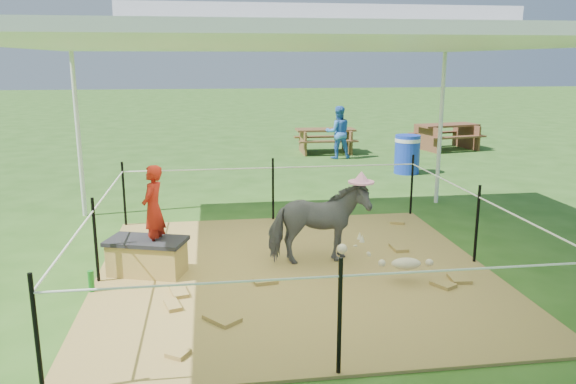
{
  "coord_description": "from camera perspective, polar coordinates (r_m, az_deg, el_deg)",
  "views": [
    {
      "loc": [
        -0.97,
        -6.19,
        2.46
      ],
      "look_at": [
        0.0,
        0.6,
        0.85
      ],
      "focal_mm": 35.0,
      "sensor_mm": 36.0,
      "label": 1
    }
  ],
  "objects": [
    {
      "name": "ground",
      "position": [
        6.73,
        0.73,
        -8.23
      ],
      "size": [
        90.0,
        90.0,
        0.0
      ],
      "primitive_type": "plane",
      "color": "#2D5919",
      "rests_on": "ground"
    },
    {
      "name": "hay_patch",
      "position": [
        6.72,
        0.73,
        -8.11
      ],
      "size": [
        4.6,
        4.6,
        0.03
      ],
      "primitive_type": "cube",
      "color": "brown",
      "rests_on": "ground"
    },
    {
      "name": "canopy_tent",
      "position": [
        6.27,
        0.8,
        15.33
      ],
      "size": [
        6.3,
        6.3,
        2.9
      ],
      "color": "silver",
      "rests_on": "ground"
    },
    {
      "name": "rope_fence",
      "position": [
        6.52,
        0.75,
        -2.96
      ],
      "size": [
        4.54,
        4.54,
        1.0
      ],
      "color": "black",
      "rests_on": "ground"
    },
    {
      "name": "straw_bale",
      "position": [
        6.77,
        -14.1,
        -6.54
      ],
      "size": [
        0.93,
        0.66,
        0.37
      ],
      "primitive_type": "cube",
      "rotation": [
        0.0,
        0.0,
        -0.32
      ],
      "color": "olive",
      "rests_on": "hay_patch"
    },
    {
      "name": "dark_cloth",
      "position": [
        6.71,
        -14.2,
        -4.85
      ],
      "size": [
        1.0,
        0.72,
        0.05
      ],
      "primitive_type": "cube",
      "rotation": [
        0.0,
        0.0,
        -0.32
      ],
      "color": "black",
      "rests_on": "straw_bale"
    },
    {
      "name": "woman",
      "position": [
        6.57,
        -13.57,
        -0.82
      ],
      "size": [
        0.34,
        0.43,
        1.01
      ],
      "primitive_type": "imported",
      "rotation": [
        0.0,
        0.0,
        -1.89
      ],
      "color": "#B61E11",
      "rests_on": "straw_bale"
    },
    {
      "name": "green_bottle",
      "position": [
        6.47,
        -19.37,
        -8.53
      ],
      "size": [
        0.08,
        0.08,
        0.23
      ],
      "primitive_type": "cylinder",
      "rotation": [
        0.0,
        0.0,
        -0.32
      ],
      "color": "#1A7620",
      "rests_on": "hay_patch"
    },
    {
      "name": "pony",
      "position": [
        6.82,
        3.11,
        -3.23
      ],
      "size": [
        1.23,
        0.64,
        1.0
      ],
      "primitive_type": "imported",
      "rotation": [
        0.0,
        0.0,
        1.65
      ],
      "color": "#47474C",
      "rests_on": "hay_patch"
    },
    {
      "name": "pink_hat",
      "position": [
        6.68,
        3.17,
        1.51
      ],
      "size": [
        0.31,
        0.31,
        0.15
      ],
      "primitive_type": "cylinder",
      "color": "pink",
      "rests_on": "pony"
    },
    {
      "name": "foal",
      "position": [
        6.43,
        11.92,
        -6.89
      ],
      "size": [
        0.95,
        0.6,
        0.5
      ],
      "primitive_type": null,
      "rotation": [
        0.0,
        0.0,
        -0.11
      ],
      "color": "beige",
      "rests_on": "hay_patch"
    },
    {
      "name": "trash_barrel",
      "position": [
        12.76,
        12.01,
        3.77
      ],
      "size": [
        0.72,
        0.72,
        0.86
      ],
      "primitive_type": "cylinder",
      "rotation": [
        0.0,
        0.0,
        -0.4
      ],
      "color": "#1938BE",
      "rests_on": "ground"
    },
    {
      "name": "picnic_table_near",
      "position": [
        15.36,
        3.79,
        5.21
      ],
      "size": [
        1.6,
        1.17,
        0.66
      ],
      "primitive_type": "cube",
      "rotation": [
        0.0,
        0.0,
        -0.02
      ],
      "color": "#56361D",
      "rests_on": "ground"
    },
    {
      "name": "picnic_table_far",
      "position": [
        16.54,
        15.79,
        5.42
      ],
      "size": [
        1.94,
        1.56,
        0.72
      ],
      "primitive_type": "cube",
      "rotation": [
        0.0,
        0.0,
        0.2
      ],
      "color": "brown",
      "rests_on": "ground"
    },
    {
      "name": "distant_person",
      "position": [
        14.46,
        5.12,
        6.06
      ],
      "size": [
        0.66,
        0.52,
        1.34
      ],
      "primitive_type": "imported",
      "rotation": [
        0.0,
        0.0,
        3.12
      ],
      "color": "#3978D6",
      "rests_on": "ground"
    }
  ]
}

